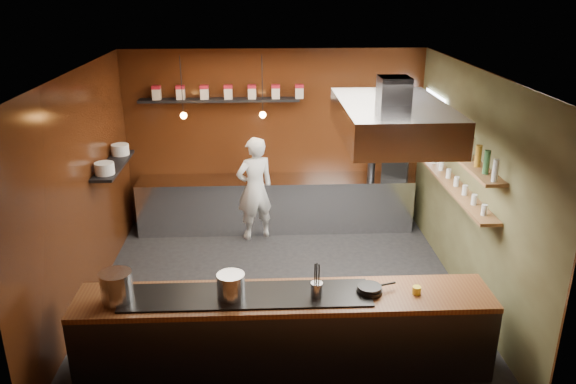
{
  "coord_description": "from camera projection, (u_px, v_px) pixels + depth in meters",
  "views": [
    {
      "loc": [
        -0.2,
        -6.72,
        4.01
      ],
      "look_at": [
        0.13,
        0.4,
        1.32
      ],
      "focal_mm": 35.0,
      "sensor_mm": 36.0,
      "label": 1
    }
  ],
  "objects": [
    {
      "name": "chef",
      "position": [
        255.0,
        189.0,
        9.08
      ],
      "size": [
        0.74,
        0.62,
        1.72
      ],
      "primitive_type": "imported",
      "rotation": [
        0.0,
        0.0,
        3.54
      ],
      "color": "silver",
      "rests_on": "floor"
    },
    {
      "name": "plate_shelf",
      "position": [
        114.0,
        165.0,
        8.0
      ],
      "size": [
        0.3,
        1.4,
        0.04
      ],
      "primitive_type": "cube",
      "color": "black",
      "rests_on": "left_wall"
    },
    {
      "name": "pendant_left",
      "position": [
        183.0,
        112.0,
        8.48
      ],
      "size": [
        0.1,
        0.1,
        0.95
      ],
      "color": "black",
      "rests_on": "ceiling"
    },
    {
      "name": "frying_pan",
      "position": [
        370.0,
        289.0,
        5.91
      ],
      "size": [
        0.43,
        0.27,
        0.07
      ],
      "color": "black",
      "rests_on": "pass_counter"
    },
    {
      "name": "window_pane",
      "position": [
        433.0,
        126.0,
        8.74
      ],
      "size": [
        0.0,
        1.0,
        1.0
      ],
      "primitive_type": "plane",
      "rotation": [
        1.57,
        0.0,
        -1.57
      ],
      "color": "white",
      "rests_on": "right_wall"
    },
    {
      "name": "pass_counter",
      "position": [
        285.0,
        332.0,
        6.05
      ],
      "size": [
        4.4,
        0.72,
        0.94
      ],
      "color": "#38383D",
      "rests_on": "floor"
    },
    {
      "name": "utensil_crock",
      "position": [
        317.0,
        290.0,
        5.8
      ],
      "size": [
        0.16,
        0.16,
        0.16
      ],
      "primitive_type": "cylinder",
      "rotation": [
        0.0,
        0.0,
        -0.37
      ],
      "color": "#B6B8BD",
      "rests_on": "pass_counter"
    },
    {
      "name": "tin_shelf",
      "position": [
        219.0,
        100.0,
        9.1
      ],
      "size": [
        2.6,
        0.26,
        0.04
      ],
      "primitive_type": "cube",
      "color": "black",
      "rests_on": "back_wall"
    },
    {
      "name": "butter_jar",
      "position": [
        417.0,
        290.0,
        5.91
      ],
      "size": [
        0.09,
        0.09,
        0.08
      ],
      "primitive_type": "cylinder",
      "rotation": [
        0.0,
        0.0,
        -0.04
      ],
      "color": "yellow",
      "rests_on": "pass_counter"
    },
    {
      "name": "wine_glasses",
      "position": [
        452.0,
        177.0,
        7.55
      ],
      "size": [
        0.07,
        2.37,
        0.13
      ],
      "color": "silver",
      "rests_on": "bottle_shelf_lower"
    },
    {
      "name": "bottles",
      "position": [
        456.0,
        140.0,
        7.37
      ],
      "size": [
        0.06,
        2.66,
        0.24
      ],
      "color": "silver",
      "rests_on": "bottle_shelf_upper"
    },
    {
      "name": "bottle_shelf_lower",
      "position": [
        452.0,
        183.0,
        7.58
      ],
      "size": [
        0.26,
        2.8,
        0.04
      ],
      "primitive_type": "cube",
      "color": "brown",
      "rests_on": "right_wall"
    },
    {
      "name": "left_wall",
      "position": [
        82.0,
        194.0,
        7.07
      ],
      "size": [
        0.0,
        5.0,
        5.0
      ],
      "primitive_type": "plane",
      "rotation": [
        1.57,
        0.0,
        1.57
      ],
      "color": "#3A190A",
      "rests_on": "ground"
    },
    {
      "name": "stockpot_large",
      "position": [
        117.0,
        287.0,
        5.7
      ],
      "size": [
        0.35,
        0.35,
        0.32
      ],
      "primitive_type": "cylinder",
      "rotation": [
        0.0,
        0.0,
        0.07
      ],
      "color": "silver",
      "rests_on": "pass_counter"
    },
    {
      "name": "espresso_machine",
      "position": [
        395.0,
        165.0,
        9.43
      ],
      "size": [
        0.52,
        0.51,
        0.42
      ],
      "primitive_type": "cube",
      "rotation": [
        0.0,
        0.0,
        -0.31
      ],
      "color": "black",
      "rests_on": "prep_counter"
    },
    {
      "name": "plate_stacks",
      "position": [
        113.0,
        159.0,
        7.96
      ],
      "size": [
        0.26,
        1.16,
        0.16
      ],
      "color": "white",
      "rests_on": "plate_shelf"
    },
    {
      "name": "pendant_right",
      "position": [
        263.0,
        111.0,
        8.53
      ],
      "size": [
        0.1,
        0.1,
        0.95
      ],
      "color": "black",
      "rests_on": "ceiling"
    },
    {
      "name": "extractor_hood",
      "position": [
        392.0,
        120.0,
        6.51
      ],
      "size": [
        1.2,
        2.0,
        0.72
      ],
      "color": "#38383D",
      "rests_on": "ceiling"
    },
    {
      "name": "back_wall",
      "position": [
        275.0,
        139.0,
        9.52
      ],
      "size": [
        5.0,
        0.0,
        5.0
      ],
      "primitive_type": "plane",
      "rotation": [
        1.57,
        0.0,
        0.0
      ],
      "color": "#3A190A",
      "rests_on": "ground"
    },
    {
      "name": "bottle_shelf_upper",
      "position": [
        455.0,
        150.0,
        7.41
      ],
      "size": [
        0.26,
        2.8,
        0.04
      ],
      "primitive_type": "cube",
      "color": "brown",
      "rests_on": "right_wall"
    },
    {
      "name": "stockpot_small",
      "position": [
        231.0,
        286.0,
        5.76
      ],
      "size": [
        0.35,
        0.35,
        0.27
      ],
      "primitive_type": "cylinder",
      "rotation": [
        0.0,
        0.0,
        -0.25
      ],
      "color": "silver",
      "rests_on": "pass_counter"
    },
    {
      "name": "ceiling",
      "position": [
        279.0,
        72.0,
        6.65
      ],
      "size": [
        5.0,
        5.0,
        0.0
      ],
      "primitive_type": "plane",
      "rotation": [
        3.14,
        0.0,
        0.0
      ],
      "color": "silver",
      "rests_on": "back_wall"
    },
    {
      "name": "right_wall",
      "position": [
        472.0,
        187.0,
        7.29
      ],
      "size": [
        0.0,
        5.0,
        5.0
      ],
      "primitive_type": "plane",
      "rotation": [
        1.57,
        0.0,
        -1.57
      ],
      "color": "#444227",
      "rests_on": "ground"
    },
    {
      "name": "storage_tins",
      "position": [
        228.0,
        92.0,
        9.06
      ],
      "size": [
        2.43,
        0.13,
        0.22
      ],
      "color": "beige",
      "rests_on": "tin_shelf"
    },
    {
      "name": "prep_counter",
      "position": [
        276.0,
        203.0,
        9.58
      ],
      "size": [
        4.6,
        0.65,
        0.9
      ],
      "primitive_type": "cube",
      "color": "silver",
      "rests_on": "floor"
    },
    {
      "name": "floor",
      "position": [
        280.0,
        292.0,
        7.71
      ],
      "size": [
        5.0,
        5.0,
        0.0
      ],
      "primitive_type": "plane",
      "color": "black",
      "rests_on": "ground"
    }
  ]
}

